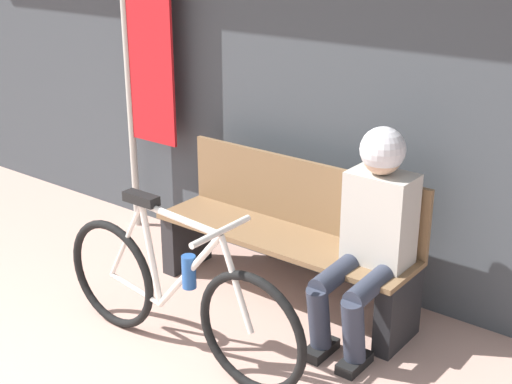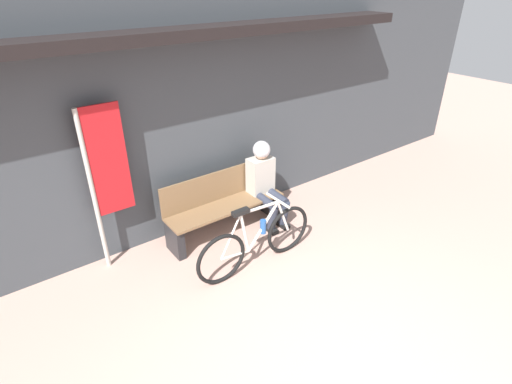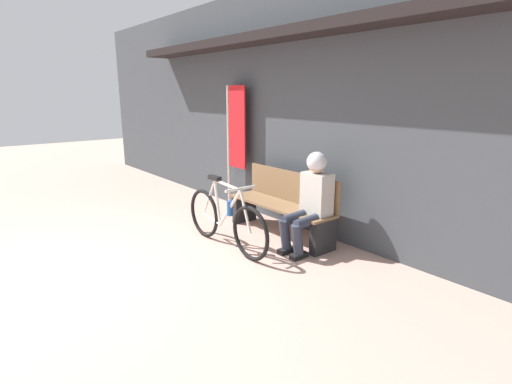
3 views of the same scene
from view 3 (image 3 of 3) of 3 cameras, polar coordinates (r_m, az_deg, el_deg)
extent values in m
plane|color=tan|center=(4.49, -26.27, -11.20)|extent=(24.00, 24.00, 0.00)
cube|color=#3D4247|center=(5.55, 4.47, 11.88)|extent=(12.00, 0.12, 3.20)
cube|color=black|center=(5.40, 2.34, 21.38)|extent=(6.60, 0.44, 0.12)
cube|color=brown|center=(5.11, 3.41, -1.88)|extent=(1.60, 0.42, 0.03)
cube|color=brown|center=(5.18, 5.04, 0.79)|extent=(1.60, 0.03, 0.40)
cube|color=#232326|center=(5.72, -1.67, -2.31)|extent=(0.10, 0.36, 0.39)
cube|color=#232326|center=(4.67, 9.58, -6.30)|extent=(0.10, 0.36, 0.39)
torus|color=black|center=(5.13, -7.44, -3.03)|extent=(0.62, 0.05, 0.62)
torus|color=black|center=(4.38, -0.82, -5.93)|extent=(0.62, 0.05, 0.62)
cylinder|color=silver|center=(4.58, -4.16, 1.00)|extent=(0.52, 0.03, 0.06)
cylinder|color=silver|center=(4.61, -3.76, -2.35)|extent=(0.45, 0.03, 0.53)
cylinder|color=silver|center=(4.81, -5.54, -1.49)|extent=(0.13, 0.03, 0.54)
cylinder|color=silver|center=(4.99, -6.33, -3.82)|extent=(0.37, 0.03, 0.08)
cylinder|color=silver|center=(4.95, -6.71, -0.74)|extent=(0.29, 0.02, 0.49)
cylinder|color=silver|center=(4.37, -1.52, -2.85)|extent=(0.20, 0.03, 0.46)
cube|color=black|center=(4.78, -5.94, 2.02)|extent=(0.20, 0.07, 0.05)
cylinder|color=silver|center=(4.37, -2.23, 0.47)|extent=(0.03, 0.40, 0.03)
cylinder|color=#235199|center=(4.61, -3.76, -2.35)|extent=(0.07, 0.07, 0.17)
cylinder|color=#2D3342|center=(4.64, 5.69, -3.51)|extent=(0.11, 0.39, 0.13)
cylinder|color=#2D3342|center=(4.59, 4.17, -6.09)|extent=(0.11, 0.17, 0.36)
cube|color=black|center=(4.68, 4.40, -8.31)|extent=(0.10, 0.22, 0.06)
cylinder|color=#2D3342|center=(4.51, 7.48, -4.09)|extent=(0.11, 0.39, 0.13)
cylinder|color=#2D3342|center=(4.46, 5.93, -6.76)|extent=(0.11, 0.17, 0.36)
cube|color=black|center=(4.55, 6.14, -9.03)|extent=(0.10, 0.22, 0.06)
cube|color=#B7B2A8|center=(4.67, 8.68, -0.24)|extent=(0.34, 0.22, 0.49)
sphere|color=tan|center=(4.58, 8.67, 3.91)|extent=(0.20, 0.20, 0.20)
sphere|color=silver|center=(4.57, 8.68, 4.27)|extent=(0.23, 0.23, 0.23)
cylinder|color=#B7B2A8|center=(6.31, -3.90, 6.26)|extent=(0.05, 0.05, 1.91)
cube|color=red|center=(6.09, -2.73, 9.20)|extent=(0.40, 0.02, 1.23)
camera|label=1|loc=(1.54, -29.99, 23.36)|focal=50.00mm
camera|label=2|loc=(6.11, -46.29, 21.70)|focal=28.00mm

